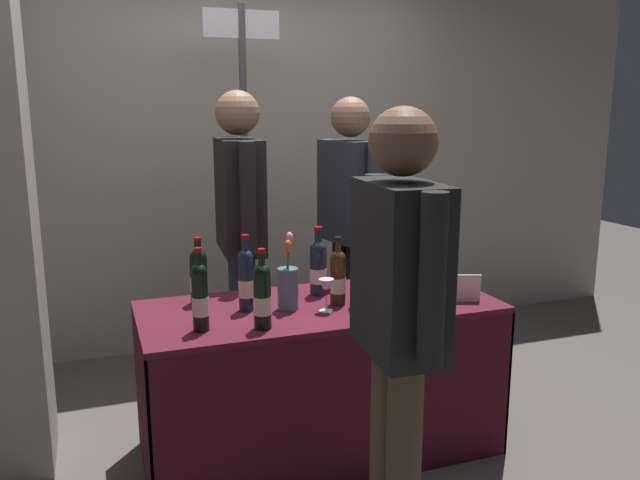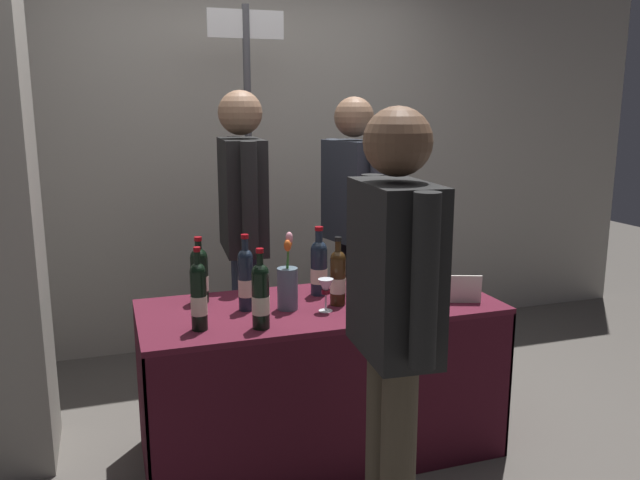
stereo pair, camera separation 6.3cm
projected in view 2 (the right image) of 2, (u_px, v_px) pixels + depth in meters
name	position (u px, v px, depth m)	size (l,w,h in m)	color
ground_plane	(320.00, 449.00, 3.07)	(12.00, 12.00, 0.00)	#514C47
back_partition	(243.00, 146.00, 4.29)	(6.21, 0.12, 2.71)	#9E998E
tasting_table	(320.00, 350.00, 2.96)	(1.62, 0.69, 0.73)	#4C1423
featured_wine_bottle	(261.00, 295.00, 2.57)	(0.07, 0.07, 0.33)	black
display_bottle_0	(398.00, 258.00, 3.16)	(0.08, 0.08, 0.35)	#38230F
display_bottle_1	(246.00, 278.00, 2.81)	(0.07, 0.07, 0.34)	#192333
display_bottle_2	(199.00, 275.00, 2.92)	(0.08, 0.08, 0.31)	black
display_bottle_3	(361.00, 272.00, 2.88)	(0.07, 0.07, 0.36)	black
display_bottle_4	(319.00, 266.00, 3.04)	(0.08, 0.08, 0.33)	#192333
display_bottle_5	(338.00, 277.00, 2.88)	(0.07, 0.07, 0.32)	#38230F
display_bottle_6	(199.00, 295.00, 2.55)	(0.07, 0.07, 0.34)	black
display_bottle_7	(371.00, 262.00, 3.08)	(0.07, 0.07, 0.34)	black
wine_glass_near_vendor	(398.00, 280.00, 2.94)	(0.07, 0.07, 0.14)	silver
wine_glass_mid	(427.00, 268.00, 3.22)	(0.08, 0.08, 0.12)	silver
wine_glass_near_taster	(326.00, 288.00, 2.79)	(0.07, 0.07, 0.15)	silver
flower_vase	(288.00, 284.00, 2.82)	(0.09, 0.09, 0.35)	slate
brochure_stand	(464.00, 289.00, 2.92)	(0.16, 0.01, 0.13)	silver
vendor_presenter	(353.00, 213.00, 3.74)	(0.29, 0.55, 1.67)	black
vendor_assistant	(243.00, 216.00, 3.44)	(0.25, 0.65, 1.70)	#2D3347
taster_foreground_right	(394.00, 307.00, 2.10)	(0.24, 0.56, 1.62)	#4C4233
booth_signpost	(249.00, 159.00, 3.83)	(0.45, 0.04, 2.19)	#47474C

